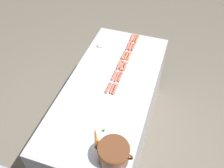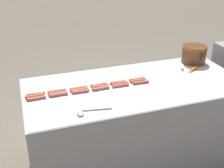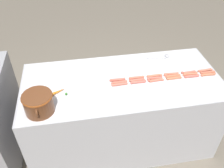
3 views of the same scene
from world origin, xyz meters
TOP-DOWN VIEW (x-y plane):
  - ground_plane at (0.00, 0.00)m, footprint 20.00×20.00m
  - griddle_counter at (0.00, 0.00)m, footprint 0.88×1.91m
  - hot_dog_0 at (-0.07, -0.84)m, footprint 0.03×0.16m
  - hot_dog_1 at (-0.07, -0.67)m, footprint 0.03×0.16m
  - hot_dog_2 at (-0.07, -0.49)m, footprint 0.03×0.16m
  - hot_dog_3 at (-0.07, -0.31)m, footprint 0.03×0.15m
  - hot_dog_4 at (-0.07, -0.14)m, footprint 0.03×0.16m
  - hot_dog_5 at (-0.07, 0.04)m, footprint 0.03×0.16m
  - hot_dog_6 at (-0.04, -0.85)m, footprint 0.03×0.16m
  - hot_dog_7 at (-0.03, -0.67)m, footprint 0.03×0.15m
  - hot_dog_8 at (-0.03, -0.49)m, footprint 0.03×0.16m
  - hot_dog_9 at (-0.04, -0.31)m, footprint 0.03×0.15m
  - hot_dog_10 at (-0.04, -0.13)m, footprint 0.03×0.16m
  - hot_dog_11 at (-0.04, 0.04)m, footprint 0.03×0.16m
  - hot_dog_12 at (-0.00, -0.84)m, footprint 0.03×0.15m
  - hot_dog_13 at (-0.01, -0.67)m, footprint 0.03×0.15m
  - hot_dog_14 at (-0.00, -0.49)m, footprint 0.03×0.15m
  - hot_dog_15 at (-0.00, -0.32)m, footprint 0.03×0.16m
  - hot_dog_16 at (-0.00, -0.14)m, footprint 0.03×0.16m
  - hot_dog_17 at (-0.00, 0.05)m, footprint 0.03×0.16m
  - bean_pot at (-0.28, 0.75)m, footprint 0.31×0.25m
  - serving_spoon at (0.31, -0.52)m, footprint 0.09×0.27m
  - carrot at (-0.09, 0.60)m, footprint 0.11×0.17m

SIDE VIEW (x-z plane):
  - ground_plane at x=0.00m, z-range 0.00..0.00m
  - griddle_counter at x=0.00m, z-range 0.00..0.88m
  - serving_spoon at x=0.31m, z-range 0.88..0.90m
  - hot_dog_0 at x=-0.07m, z-range 0.88..0.91m
  - hot_dog_1 at x=-0.07m, z-range 0.88..0.91m
  - hot_dog_2 at x=-0.07m, z-range 0.88..0.91m
  - hot_dog_3 at x=-0.07m, z-range 0.88..0.91m
  - hot_dog_4 at x=-0.07m, z-range 0.88..0.91m
  - hot_dog_5 at x=-0.07m, z-range 0.88..0.91m
  - hot_dog_6 at x=-0.04m, z-range 0.88..0.91m
  - hot_dog_7 at x=-0.03m, z-range 0.88..0.91m
  - hot_dog_8 at x=-0.03m, z-range 0.88..0.91m
  - hot_dog_9 at x=-0.04m, z-range 0.88..0.91m
  - hot_dog_10 at x=-0.04m, z-range 0.88..0.91m
  - hot_dog_11 at x=-0.04m, z-range 0.88..0.91m
  - hot_dog_12 at x=0.00m, z-range 0.88..0.91m
  - hot_dog_13 at x=-0.01m, z-range 0.88..0.91m
  - hot_dog_14 at x=0.00m, z-range 0.88..0.91m
  - hot_dog_15 at x=0.00m, z-range 0.88..0.91m
  - hot_dog_16 at x=0.00m, z-range 0.88..0.91m
  - hot_dog_17 at x=0.00m, z-range 0.88..0.91m
  - carrot at x=-0.09m, z-range 0.88..0.91m
  - bean_pot at x=-0.28m, z-range 0.89..1.07m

